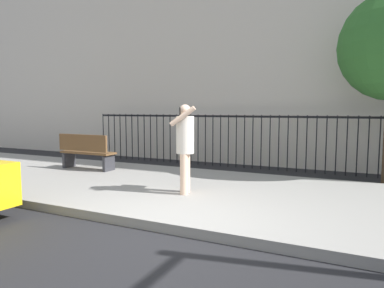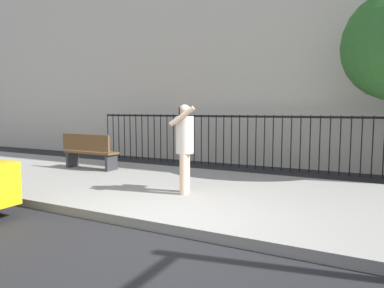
{
  "view_description": "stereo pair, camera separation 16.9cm",
  "coord_description": "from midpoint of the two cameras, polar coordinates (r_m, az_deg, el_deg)",
  "views": [
    {
      "loc": [
        2.49,
        -4.13,
        1.75
      ],
      "look_at": [
        -0.5,
        2.02,
        1.07
      ],
      "focal_mm": 32.61,
      "sensor_mm": 36.0,
      "label": 1
    },
    {
      "loc": [
        2.64,
        -4.06,
        1.75
      ],
      "look_at": [
        -0.5,
        2.02,
        1.07
      ],
      "focal_mm": 32.61,
      "sensor_mm": 36.0,
      "label": 2
    }
  ],
  "objects": [
    {
      "name": "ground_plane",
      "position": [
        5.14,
        -5.98,
        -14.3
      ],
      "size": [
        60.0,
        60.0,
        0.0
      ],
      "primitive_type": "plane",
      "color": "black"
    },
    {
      "name": "sidewalk",
      "position": [
        7.0,
        3.66,
        -8.22
      ],
      "size": [
        28.0,
        4.4,
        0.15
      ],
      "primitive_type": "cube",
      "color": "gray",
      "rests_on": "ground"
    },
    {
      "name": "iron_fence",
      "position": [
        10.35,
        11.49,
        1.47
      ],
      "size": [
        12.03,
        0.04,
        1.6
      ],
      "color": "black",
      "rests_on": "ground"
    },
    {
      "name": "pedestrian_on_phone",
      "position": [
        6.63,
        -1.82,
        0.33
      ],
      "size": [
        0.51,
        0.71,
        1.7
      ],
      "color": "beige",
      "rests_on": "sidewalk"
    },
    {
      "name": "street_bench",
      "position": [
        9.77,
        -17.44,
        -1.09
      ],
      "size": [
        1.6,
        0.45,
        0.95
      ],
      "color": "brown",
      "rests_on": "sidewalk"
    }
  ]
}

